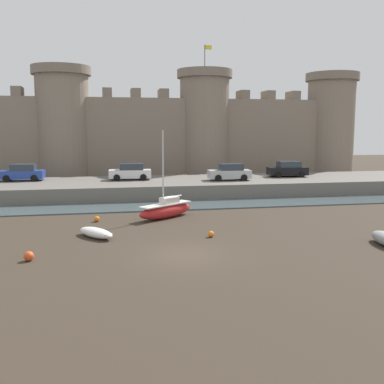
% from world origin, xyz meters
% --- Properties ---
extents(ground_plane, '(160.00, 160.00, 0.00)m').
position_xyz_m(ground_plane, '(0.00, 0.00, 0.00)').
color(ground_plane, '#382D23').
extents(water_channel, '(80.00, 4.50, 0.10)m').
position_xyz_m(water_channel, '(0.00, 14.43, 0.05)').
color(water_channel, '#47565B').
rests_on(water_channel, ground).
extents(quay_road, '(62.98, 10.00, 1.36)m').
position_xyz_m(quay_road, '(0.00, 21.68, 0.68)').
color(quay_road, '#666059').
rests_on(quay_road, ground).
extents(castle, '(57.76, 6.78, 16.52)m').
position_xyz_m(castle, '(-0.00, 33.32, 6.14)').
color(castle, gray).
rests_on(castle, ground).
extents(rowboat_midflat_right, '(2.52, 2.94, 0.57)m').
position_xyz_m(rowboat_midflat_right, '(-4.45, 4.54, 0.30)').
color(rowboat_midflat_right, silver).
rests_on(rowboat_midflat_right, ground).
extents(sailboat_midflat_centre, '(4.62, 3.84, 6.25)m').
position_xyz_m(sailboat_midflat_centre, '(0.39, 9.59, 0.62)').
color(sailboat_midflat_centre, red).
rests_on(sailboat_midflat_centre, ground).
extents(mooring_buoy_near_channel, '(0.37, 0.37, 0.37)m').
position_xyz_m(mooring_buoy_near_channel, '(2.21, 3.34, 0.18)').
color(mooring_buoy_near_channel, orange).
rests_on(mooring_buoy_near_channel, ground).
extents(mooring_buoy_mid_mud, '(0.39, 0.39, 0.39)m').
position_xyz_m(mooring_buoy_mid_mud, '(-4.47, 9.16, 0.20)').
color(mooring_buoy_mid_mud, orange).
rests_on(mooring_buoy_mid_mud, ground).
extents(mooring_buoy_near_shore, '(0.48, 0.48, 0.48)m').
position_xyz_m(mooring_buoy_near_shore, '(-7.55, 0.29, 0.24)').
color(mooring_buoy_near_shore, '#E04C1E').
rests_on(mooring_buoy_near_shore, ground).
extents(car_quay_centre_west, '(4.18, 2.04, 1.62)m').
position_xyz_m(car_quay_centre_west, '(-11.70, 23.84, 2.14)').
color(car_quay_centre_west, '#263F99').
rests_on(car_quay_centre_west, quay_road).
extents(car_quay_centre_east, '(4.18, 2.04, 1.62)m').
position_xyz_m(car_quay_centre_east, '(8.17, 20.46, 2.14)').
color(car_quay_centre_east, '#B2B5B7').
rests_on(car_quay_centre_east, quay_road).
extents(car_quay_east, '(4.18, 2.04, 1.62)m').
position_xyz_m(car_quay_east, '(-1.37, 22.66, 2.14)').
color(car_quay_east, silver).
rests_on(car_quay_east, quay_road).
extents(car_quay_west, '(4.18, 2.04, 1.62)m').
position_xyz_m(car_quay_west, '(15.08, 22.49, 2.14)').
color(car_quay_west, black).
rests_on(car_quay_west, quay_road).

